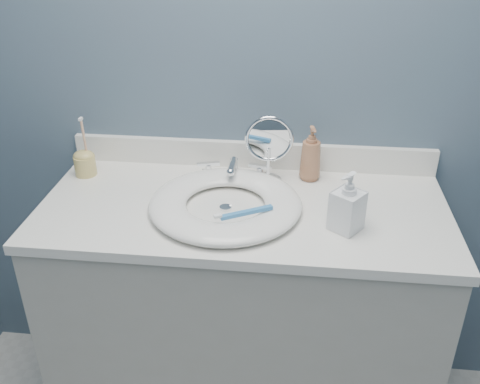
# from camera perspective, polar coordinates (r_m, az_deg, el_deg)

# --- Properties ---
(back_wall) EXTENTS (2.20, 0.02, 2.40)m
(back_wall) POSITION_cam_1_polar(r_m,az_deg,el_deg) (1.73, 1.37, 12.49)
(back_wall) COLOR slate
(back_wall) RESTS_ON ground
(vanity_cabinet) EXTENTS (1.20, 0.55, 0.85)m
(vanity_cabinet) POSITION_cam_1_polar(r_m,az_deg,el_deg) (1.87, 0.32, -13.53)
(vanity_cabinet) COLOR #B2AEA3
(vanity_cabinet) RESTS_ON ground
(countertop) EXTENTS (1.22, 0.57, 0.03)m
(countertop) POSITION_cam_1_polar(r_m,az_deg,el_deg) (1.61, 0.36, -1.85)
(countertop) COLOR white
(countertop) RESTS_ON vanity_cabinet
(backsplash) EXTENTS (1.22, 0.02, 0.09)m
(backsplash) POSITION_cam_1_polar(r_m,az_deg,el_deg) (1.81, 1.24, 4.01)
(backsplash) COLOR white
(backsplash) RESTS_ON countertop
(basin) EXTENTS (0.45, 0.45, 0.04)m
(basin) POSITION_cam_1_polar(r_m,az_deg,el_deg) (1.57, -1.56, -1.23)
(basin) COLOR white
(basin) RESTS_ON countertop
(drain) EXTENTS (0.04, 0.04, 0.01)m
(drain) POSITION_cam_1_polar(r_m,az_deg,el_deg) (1.58, -1.56, -1.70)
(drain) COLOR silver
(drain) RESTS_ON countertop
(faucet) EXTENTS (0.25, 0.13, 0.07)m
(faucet) POSITION_cam_1_polar(r_m,az_deg,el_deg) (1.74, -0.70, 2.25)
(faucet) COLOR silver
(faucet) RESTS_ON countertop
(makeup_mirror) EXTENTS (0.15, 0.09, 0.23)m
(makeup_mirror) POSITION_cam_1_polar(r_m,az_deg,el_deg) (1.68, 3.10, 4.85)
(makeup_mirror) COLOR silver
(makeup_mirror) RESTS_ON countertop
(soap_bottle_amber) EXTENTS (0.08, 0.08, 0.18)m
(soap_bottle_amber) POSITION_cam_1_polar(r_m,az_deg,el_deg) (1.73, 7.58, 4.09)
(soap_bottle_amber) COLOR #A46B4A
(soap_bottle_amber) RESTS_ON countertop
(soap_bottle_clear) EXTENTS (0.11, 0.11, 0.17)m
(soap_bottle_clear) POSITION_cam_1_polar(r_m,az_deg,el_deg) (1.47, 11.43, -1.03)
(soap_bottle_clear) COLOR white
(soap_bottle_clear) RESTS_ON countertop
(toothbrush_holder) EXTENTS (0.07, 0.07, 0.20)m
(toothbrush_holder) POSITION_cam_1_polar(r_m,az_deg,el_deg) (1.83, -16.23, 3.11)
(toothbrush_holder) COLOR tan
(toothbrush_holder) RESTS_ON countertop
(toothbrush_lying) EXTENTS (0.16, 0.10, 0.02)m
(toothbrush_lying) POSITION_cam_1_polar(r_m,az_deg,el_deg) (1.47, 0.46, -2.25)
(toothbrush_lying) COLOR #357EBD
(toothbrush_lying) RESTS_ON basin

